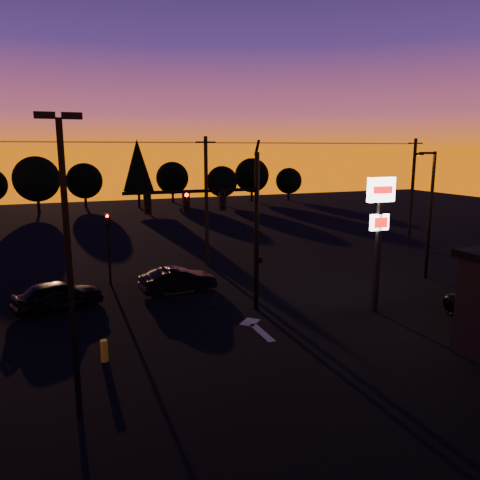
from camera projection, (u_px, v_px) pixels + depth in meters
The scene contains 20 objects.
ground at pixel (261, 343), 20.00m from camera, with size 120.00×120.00×0.00m, color black.
lane_arrow at pixel (256, 327), 21.70m from camera, with size 1.20×3.10×0.01m.
traffic_signal_mast at pixel (227, 216), 22.66m from camera, with size 6.79×0.52×8.58m.
secondary_signal at pixel (108, 238), 28.15m from camera, with size 0.30×0.31×4.35m.
parking_lot_light at pixel (68, 250), 13.56m from camera, with size 1.25×0.30×9.14m.
pylon_sign at pixel (380, 216), 22.93m from camera, with size 1.50×0.28×6.80m.
streetlight at pixel (430, 210), 29.15m from camera, with size 1.55×0.35×8.00m.
utility_pole_1 at pixel (206, 201), 32.62m from camera, with size 1.40×0.26×9.00m.
utility_pole_2 at pixel (412, 192), 39.07m from camera, with size 1.40×0.26×9.00m.
power_wires at pixel (206, 143), 31.86m from camera, with size 36.00×1.22×0.07m.
bollard at pixel (104, 351), 18.18m from camera, with size 0.29×0.29×0.86m, color yellow.
tree_2 at pixel (37, 179), 59.44m from camera, with size 5.77×5.78×7.26m.
tree_3 at pixel (84, 181), 65.37m from camera, with size 4.95×4.95×6.22m.
tree_4 at pixel (138, 165), 64.71m from camera, with size 4.18×4.18×9.50m.
tree_5 at pixel (172, 178), 71.85m from camera, with size 4.95×4.95×6.22m.
tree_6 at pixel (222, 182), 68.57m from camera, with size 4.54×4.54×5.71m.
tree_7 at pixel (252, 175), 73.34m from camera, with size 5.36×5.36×6.74m.
tree_8 at pixel (289, 181), 74.75m from camera, with size 4.12×4.12×5.19m.
car_left at pixel (58, 295), 24.07m from camera, with size 1.79×4.45×1.52m, color black.
car_mid at pixel (178, 280), 27.00m from camera, with size 1.51×4.34×1.43m, color black.
Camera 1 is at (-7.68, -17.16, 8.15)m, focal length 35.00 mm.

